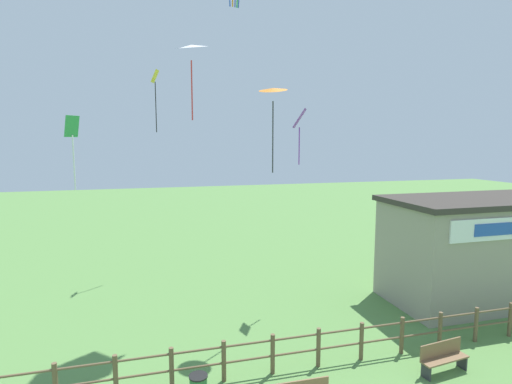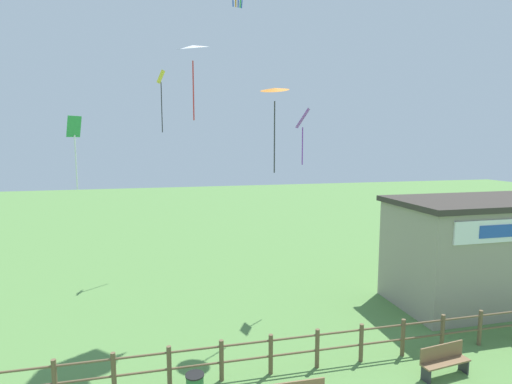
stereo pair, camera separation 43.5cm
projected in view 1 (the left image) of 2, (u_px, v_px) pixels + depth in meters
The scene contains 8 objects.
wooden_fence at pixel (273, 352), 12.53m from camera, with size 21.97×0.14×1.30m.
seaside_building at pixel (483, 248), 18.43m from camera, with size 9.11×4.37×4.78m.
park_bench_by_building at pixel (443, 357), 12.62m from camera, with size 1.72×0.61×0.98m.
kite_yellow_diamond at pixel (155, 90), 22.19m from camera, with size 0.50×0.63×3.43m.
kite_white_delta at pixel (191, 48), 14.55m from camera, with size 1.71×1.71×2.86m.
kite_green_diamond at pixel (73, 141), 13.02m from camera, with size 0.46×0.48×2.44m.
kite_orange_delta at pixel (273, 92), 15.40m from camera, with size 1.51×1.51×3.41m.
kite_purple_streamer at pixel (299, 125), 17.91m from camera, with size 0.83×0.90×2.51m.
Camera 1 is at (-3.60, -6.10, 7.25)m, focal length 28.00 mm.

